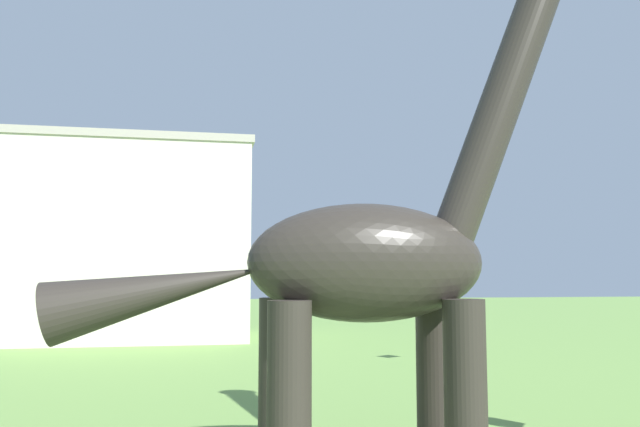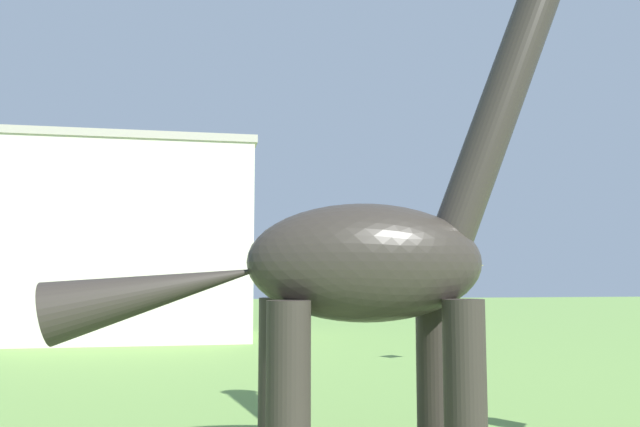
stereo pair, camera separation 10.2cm
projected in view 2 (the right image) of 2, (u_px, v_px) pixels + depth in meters
The scene contains 3 objects.
dinosaur_sculpture at pixel (365, 263), 13.45m from camera, with size 11.81×2.50×12.35m.
kite_far_left at pixel (471, 264), 30.49m from camera, with size 1.19×1.09×0.18m.
background_building_block at pixel (121, 241), 44.16m from camera, with size 17.86×10.54×13.38m.
Camera 2 is at (-1.71, -7.20, 4.14)m, focal length 35.85 mm.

